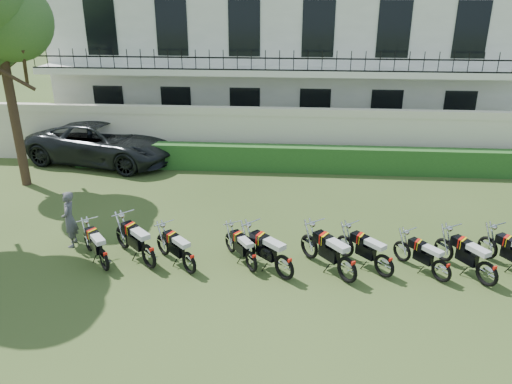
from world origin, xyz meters
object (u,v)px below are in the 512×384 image
Objects in this scene: motorcycle_1 at (148,251)px; motorcycle_2 at (189,258)px; motorcycle_3 at (251,257)px; motorcycle_7 at (442,266)px; suv at (104,142)px; motorcycle_0 at (104,255)px; inspector at (69,219)px; motorcycle_4 at (284,262)px; motorcycle_5 at (348,264)px; motorcycle_8 at (488,268)px; motorcycle_6 at (385,260)px.

motorcycle_2 is at bearing -54.71° from motorcycle_1.
motorcycle_3 is 1.03× the size of motorcycle_7.
suv reaches higher than motorcycle_3.
motorcycle_0 is at bearing 144.84° from motorcycle_1.
motorcycle_0 is 1.04× the size of motorcycle_7.
inspector is at bearing 134.14° from motorcycle_7.
motorcycle_4 is (2.35, -0.09, 0.05)m from motorcycle_2.
motorcycle_3 is at bearing -127.79° from suv.
motorcycle_5 is at bearing -46.82° from motorcycle_4.
inspector reaches higher than motorcycle_4.
motorcycle_2 is 0.81× the size of motorcycle_5.
motorcycle_1 reaches higher than motorcycle_8.
motorcycle_8 is (7.15, 0.00, 0.03)m from motorcycle_2.
motorcycle_6 is (4.78, 0.21, 0.01)m from motorcycle_2.
motorcycle_3 is 0.89m from motorcycle_4.
motorcycle_7 is at bearing 71.56° from inspector.
motorcycle_6 is at bearing -33.79° from motorcycle_3.
suv is at bearing 98.57° from motorcycle_6.
motorcycle_5 is 0.98m from motorcycle_6.
inspector is at bearing 98.13° from motorcycle_0.
motorcycle_4 is (4.50, -0.06, 0.05)m from motorcycle_0.
suv reaches higher than motorcycle_0.
motorcycle_7 is 1.03m from motorcycle_8.
motorcycle_4 is (0.83, -0.31, 0.08)m from motorcycle_3.
motorcycle_6 is at bearing -37.42° from motorcycle_0.
motorcycle_6 reaches higher than motorcycle_7.
motorcycle_2 is at bearing 141.84° from motorcycle_7.
motorcycle_4 is at bearing 141.05° from motorcycle_5.
motorcycle_3 is at bearing 137.61° from motorcycle_6.
motorcycle_8 is 14.86m from suv.
motorcycle_2 is (2.14, 0.03, -0.00)m from motorcycle_0.
motorcycle_4 is 0.90× the size of motorcycle_8.
suv is at bearing -178.60° from inspector.
motorcycle_5 reaches higher than motorcycle_0.
inspector is at bearing 131.23° from motorcycle_5.
suv is at bearing 85.56° from motorcycle_4.
motorcycle_7 is (2.27, 0.21, -0.08)m from motorcycle_5.
motorcycle_2 is 2.35m from motorcycle_4.
motorcycle_4 is at bearing -125.54° from suv.
motorcycle_3 is at bearing 133.74° from motorcycle_5.
inspector is (-9.65, 1.14, 0.35)m from motorcycle_7.
motorcycle_3 is (3.67, 0.24, -0.03)m from motorcycle_0.
motorcycle_2 is 1.54m from motorcycle_3.
motorcycle_8 is (5.62, -0.21, 0.06)m from motorcycle_3.
motorcycle_5 is 0.28× the size of suv.
motorcycle_5 is 12.35m from suv.
motorcycle_4 is at bearing 149.45° from motorcycle_8.
inspector is (-5.05, 1.03, 0.36)m from motorcycle_3.
inspector is at bearing 134.82° from motorcycle_3.
motorcycle_2 is (1.06, -0.17, -0.05)m from motorcycle_1.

